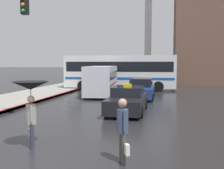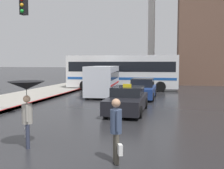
# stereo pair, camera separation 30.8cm
# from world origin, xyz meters

# --- Properties ---
(taxi) EXTENTS (1.91, 4.44, 1.53)m
(taxi) POSITION_xyz_m (1.52, 8.40, 0.64)
(taxi) COLOR black
(taxi) RESTS_ON ground_plane
(sedan_red) EXTENTS (1.91, 4.34, 1.48)m
(sedan_red) POSITION_xyz_m (1.72, 14.15, 0.67)
(sedan_red) COLOR navy
(sedan_red) RESTS_ON ground_plane
(ambulance_van) EXTENTS (2.48, 5.59, 2.39)m
(ambulance_van) POSITION_xyz_m (-1.57, 14.93, 1.33)
(ambulance_van) COLOR silver
(ambulance_van) RESTS_ON ground_plane
(city_bus) EXTENTS (10.84, 2.98, 3.38)m
(city_bus) POSITION_xyz_m (-0.95, 19.99, 1.88)
(city_bus) COLOR silver
(city_bus) RESTS_ON ground_plane
(pedestrian_with_umbrella) EXTENTS (1.12, 1.12, 2.09)m
(pedestrian_with_umbrella) POSITION_xyz_m (-0.52, 1.78, 1.71)
(pedestrian_with_umbrella) COLOR #2D3347
(pedestrian_with_umbrella) RESTS_ON ground_plane
(pedestrian_man) EXTENTS (0.44, 0.55, 1.72)m
(pedestrian_man) POSITION_xyz_m (2.44, 1.16, 0.99)
(pedestrian_man) COLOR #4C473D
(pedestrian_man) RESTS_ON ground_plane
(monument_cross) EXTENTS (8.43, 0.90, 19.16)m
(monument_cross) POSITION_xyz_m (0.88, 32.90, 10.87)
(monument_cross) COLOR white
(monument_cross) RESTS_ON ground_plane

